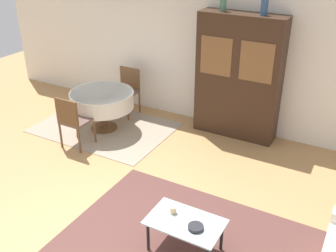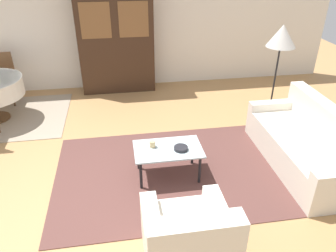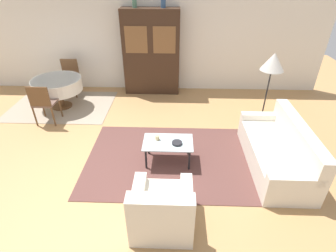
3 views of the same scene
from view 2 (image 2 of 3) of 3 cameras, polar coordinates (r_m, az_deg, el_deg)
ground_plane at (r=4.11m, az=-13.69°, el=-12.56°), size 14.00×14.00×0.00m
wall_back at (r=6.85m, az=-13.47°, el=17.31°), size 10.00×0.06×2.70m
area_rug at (r=4.42m, az=0.53°, el=-8.02°), size 3.04×2.12×0.01m
couch at (r=4.81m, az=23.04°, el=-3.17°), size 0.84×1.94×0.82m
armchair at (r=3.19m, az=3.53°, el=-19.27°), size 0.80×0.81×0.80m
coffee_table at (r=4.15m, az=0.00°, el=-4.48°), size 0.86×0.53×0.42m
display_cabinet at (r=6.65m, az=-9.06°, el=14.94°), size 1.44×0.42×2.15m
dining_chair_far at (r=6.93m, az=-27.07°, el=7.98°), size 0.44×0.44×0.91m
floor_lamp at (r=5.46m, az=19.17°, el=14.13°), size 0.45×0.45×1.62m
cup at (r=4.14m, az=-2.72°, el=-3.18°), size 0.08×0.08×0.08m
bowl at (r=4.10m, az=2.26°, el=-3.89°), size 0.18×0.18×0.04m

